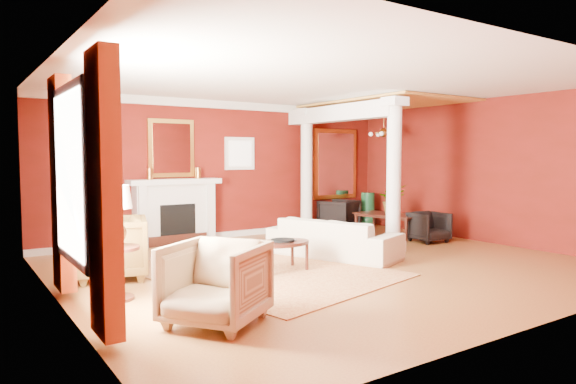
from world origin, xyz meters
TOP-DOWN VIEW (x-y plane):
  - ground at (0.00, 0.00)m, footprint 8.00×8.00m
  - room_shell at (0.00, 0.00)m, footprint 8.04×7.04m
  - fireplace at (-1.30, 3.32)m, footprint 1.85×0.42m
  - overmantel_mirror at (-1.30, 3.45)m, footprint 0.95×0.07m
  - flank_window_left at (-2.85, 3.46)m, footprint 0.70×0.07m
  - flank_window_right at (0.25, 3.46)m, footprint 0.70×0.07m
  - left_window at (-3.89, -0.60)m, footprint 0.21×2.55m
  - column_front at (1.70, 0.30)m, footprint 0.36×0.36m
  - column_back at (1.70, 3.00)m, footprint 0.36×0.36m
  - header_beam at (1.70, 1.90)m, footprint 0.30×3.20m
  - amber_ceiling at (2.85, 1.75)m, footprint 2.30×3.40m
  - dining_mirror at (2.90, 3.45)m, footprint 1.30×0.07m
  - chandelier at (2.90, 1.80)m, footprint 0.60×0.62m
  - crown_trim at (0.00, 3.46)m, footprint 8.00×0.08m
  - base_trim at (0.00, 3.46)m, footprint 8.00×0.08m
  - rug at (-1.16, 0.24)m, footprint 3.65×4.37m
  - sofa at (0.47, 0.50)m, footprint 1.43×2.37m
  - armchair_leopard at (-3.15, 1.02)m, footprint 1.12×1.16m
  - armchair_stripe at (-2.79, -1.61)m, footprint 1.23×1.25m
  - coffee_table at (-0.86, 0.08)m, footprint 0.89×0.89m
  - coffee_book at (-0.81, 0.11)m, footprint 0.17×0.03m
  - side_table at (-3.39, -0.12)m, footprint 0.56×0.56m
  - dining_table at (2.88, 1.55)m, footprint 0.74×1.49m
  - dining_chair_near at (3.05, 0.63)m, footprint 0.71×0.67m
  - dining_chair_far at (2.62, 2.97)m, footprint 0.98×0.95m
  - green_urn at (3.50, 2.93)m, footprint 0.36×0.36m
  - potted_plant at (2.87, 1.49)m, footprint 0.58×0.64m

SIDE VIEW (x-z plane):
  - ground at x=0.00m, z-range 0.00..0.00m
  - rug at x=-1.16m, z-range 0.00..0.02m
  - base_trim at x=0.00m, z-range 0.00..0.12m
  - dining_chair_near at x=3.05m, z-range 0.00..0.67m
  - green_urn at x=3.50m, z-range -0.09..0.77m
  - dining_chair_far at x=2.62m, z-range 0.00..0.79m
  - dining_table at x=2.88m, z-range 0.00..0.79m
  - coffee_table at x=-0.86m, z-range 0.18..0.63m
  - sofa at x=0.47m, z-range 0.00..0.89m
  - armchair_stripe at x=-2.79m, z-range 0.00..0.95m
  - armchair_leopard at x=-3.15m, z-range 0.00..0.98m
  - coffee_book at x=-0.81m, z-range 0.45..0.68m
  - fireplace at x=-1.30m, z-range 0.00..1.29m
  - side_table at x=-3.39m, z-range 0.23..1.62m
  - potted_plant at x=2.87m, z-range 0.79..1.29m
  - left_window at x=-3.89m, z-range 0.12..2.72m
  - column_front at x=1.70m, z-range 0.03..2.83m
  - column_back at x=1.70m, z-range 0.03..2.83m
  - dining_mirror at x=2.90m, z-range 0.70..2.40m
  - flank_window_left at x=-2.85m, z-range 1.45..2.15m
  - flank_window_right at x=0.25m, z-range 1.45..2.15m
  - overmantel_mirror at x=-1.30m, z-range 1.33..2.47m
  - room_shell at x=0.00m, z-range 0.56..3.48m
  - chandelier at x=2.90m, z-range 1.87..2.62m
  - header_beam at x=1.70m, z-range 2.46..2.78m
  - crown_trim at x=0.00m, z-range 2.74..2.90m
  - amber_ceiling at x=2.85m, z-range 2.85..2.89m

